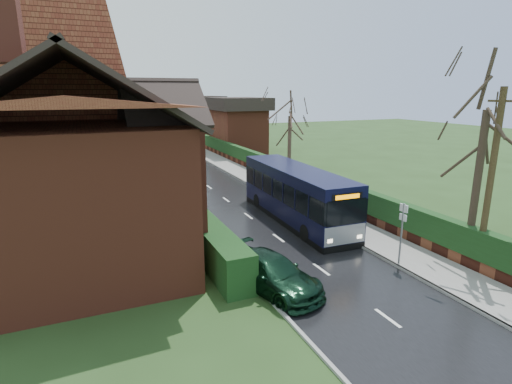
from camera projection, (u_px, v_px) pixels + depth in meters
name	position (u px, v px, depth m)	size (l,w,h in m)	color
ground	(298.00, 253.00, 18.39)	(140.00, 140.00, 0.00)	#2B4C20
road	(226.00, 200.00, 27.29)	(6.00, 100.00, 0.02)	black
pavement	(282.00, 193.00, 28.91)	(2.50, 100.00, 0.14)	slate
kerb_right	(267.00, 195.00, 28.45)	(0.12, 100.00, 0.14)	gray
kerb_left	(182.00, 204.00, 26.10)	(0.12, 100.00, 0.10)	gray
front_hedge	(188.00, 216.00, 21.14)	(1.20, 16.00, 1.60)	black
picket_fence	(201.00, 221.00, 21.52)	(0.10, 16.00, 0.90)	tan
right_wall_hedge	(301.00, 178.00, 29.27)	(0.60, 50.00, 1.80)	maroon
brick_house	(81.00, 156.00, 18.20)	(9.30, 14.60, 10.30)	maroon
bus	(296.00, 195.00, 22.62)	(2.63, 10.13, 3.05)	black
car_silver	(184.00, 192.00, 26.33)	(1.80, 4.49, 1.53)	#B2B3B7
car_green	(271.00, 273.00, 14.86)	(1.84, 4.52, 1.31)	black
car_distant	(150.00, 137.00, 58.14)	(1.42, 4.06, 1.34)	black
bus_stop_sign	(402.00, 226.00, 16.51)	(0.08, 0.42, 2.78)	slate
telegraph_pole	(490.00, 183.00, 15.52)	(0.45, 0.91, 7.41)	#322716
tree_right_near	(489.00, 98.00, 15.43)	(4.32, 4.32, 9.32)	#31261D
tree_right_far	(290.00, 111.00, 30.15)	(3.99, 3.99, 7.71)	#3E2D25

